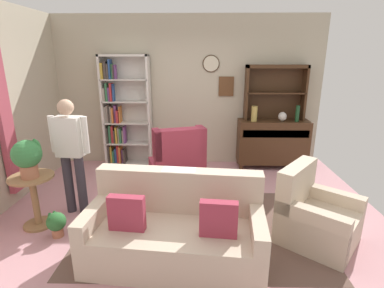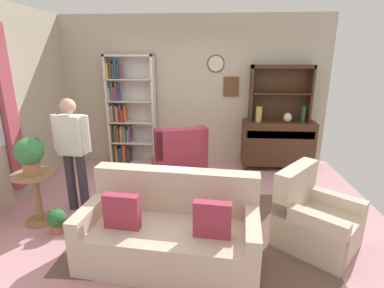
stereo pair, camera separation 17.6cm
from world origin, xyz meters
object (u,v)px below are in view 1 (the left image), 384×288
object	(u,v)px
bookshelf	(123,114)
sideboard	(272,141)
sideboard_hutch	(275,85)
wingback_chair	(177,167)
potted_plant_large	(28,156)
vase_round	(282,117)
armchair_floral	(315,218)
person_reading	(71,149)
couch_floral	(175,232)
coffee_table	(173,197)
bottle_wine	(297,113)
vase_tall	(254,114)
book_stack	(175,189)
potted_plant_small	(56,223)
plant_stand	(34,195)

from	to	relation	value
bookshelf	sideboard	distance (m)	2.90
sideboard	sideboard_hutch	xyz separation A→B (m)	(0.00, 0.11, 1.05)
sideboard_hutch	wingback_chair	xyz separation A→B (m)	(-1.74, -1.14, -1.18)
potted_plant_large	vase_round	bearing A→B (deg)	30.81
armchair_floral	person_reading	xyz separation A→B (m)	(-3.02, 0.59, 0.62)
potted_plant_large	person_reading	xyz separation A→B (m)	(0.34, 0.39, -0.04)
couch_floral	coffee_table	world-z (taller)	couch_floral
bookshelf	wingback_chair	xyz separation A→B (m)	(1.11, -1.12, -0.63)
wingback_chair	bottle_wine	bearing A→B (deg)	23.87
bottle_wine	potted_plant_large	xyz separation A→B (m)	(-3.81, -2.09, -0.12)
sideboard	vase_round	xyz separation A→B (m)	(0.13, -0.07, 0.50)
armchair_floral	wingback_chair	world-z (taller)	wingback_chair
person_reading	coffee_table	bearing A→B (deg)	-9.74
bottle_wine	vase_tall	bearing A→B (deg)	179.34
bottle_wine	book_stack	bearing A→B (deg)	-137.71
vase_tall	potted_plant_small	xyz separation A→B (m)	(-2.70, -2.30, -0.88)
wingback_chair	person_reading	xyz separation A→B (m)	(-1.33, -0.75, 0.52)
bookshelf	book_stack	world-z (taller)	bookshelf
armchair_floral	plant_stand	distance (m)	3.39
plant_stand	bookshelf	bearing A→B (deg)	75.21
wingback_chair	plant_stand	bearing A→B (deg)	-146.68
couch_floral	vase_round	bearing A→B (deg)	56.33
plant_stand	armchair_floral	bearing A→B (deg)	-3.92
plant_stand	person_reading	xyz separation A→B (m)	(0.36, 0.36, 0.49)
bookshelf	sideboard_hutch	bearing A→B (deg)	0.53
bookshelf	couch_floral	xyz separation A→B (m)	(1.21, -2.81, -0.70)
potted_plant_small	plant_stand	bearing A→B (deg)	146.60
armchair_floral	book_stack	xyz separation A→B (m)	(-1.64, 0.39, 0.17)
sideboard	bottle_wine	distance (m)	0.69
vase_tall	armchair_floral	size ratio (longest dim) A/B	0.26
coffee_table	person_reading	bearing A→B (deg)	170.26
sideboard	sideboard_hutch	size ratio (longest dim) A/B	1.18
person_reading	sideboard_hutch	bearing A→B (deg)	31.66
sideboard	vase_tall	size ratio (longest dim) A/B	4.67
armchair_floral	potted_plant_small	size ratio (longest dim) A/B	3.50
armchair_floral	couch_floral	bearing A→B (deg)	-167.59
couch_floral	potted_plant_small	xyz separation A→B (m)	(-1.45, 0.35, -0.13)
vase_tall	coffee_table	distance (m)	2.46
sideboard_hutch	plant_stand	bearing A→B (deg)	-146.73
bottle_wine	bookshelf	bearing A→B (deg)	176.96
vase_round	couch_floral	xyz separation A→B (m)	(-1.77, -2.66, -0.69)
plant_stand	wingback_chair	bearing A→B (deg)	33.32
bookshelf	wingback_chair	bearing A→B (deg)	-45.23
bottle_wine	wingback_chair	world-z (taller)	bottle_wine
sideboard_hutch	person_reading	xyz separation A→B (m)	(-3.08, -1.90, -0.65)
bottle_wine	armchair_floral	xyz separation A→B (m)	(-0.45, -2.29, -0.78)
sideboard	wingback_chair	distance (m)	2.03
vase_tall	bottle_wine	distance (m)	0.78
sideboard	armchair_floral	bearing A→B (deg)	-91.40
bookshelf	sideboard_hutch	world-z (taller)	bookshelf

